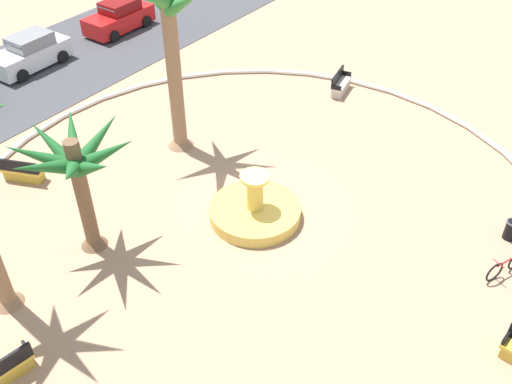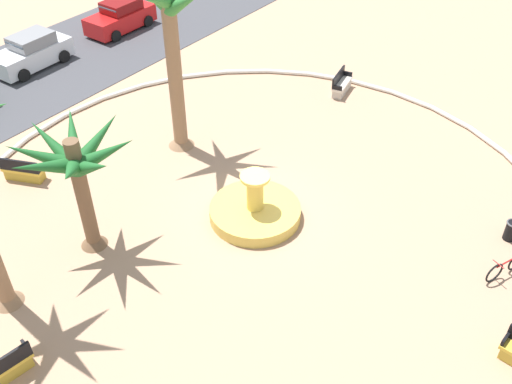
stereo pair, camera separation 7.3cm
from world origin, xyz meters
The scene contains 13 objects.
ground_plane centered at (0.00, 0.00, 0.00)m, with size 80.00×80.00×0.00m, color tan.
plaza_curb centered at (0.00, 0.00, 0.10)m, with size 21.42×21.42×0.20m, color silver.
street_asphalt centered at (0.00, 15.11, 0.01)m, with size 48.00×8.00×0.03m, color #424247.
fountain centered at (-0.22, -0.10, 0.28)m, with size 3.21×3.21×1.84m.
palm_tree_near_fountain centered at (-4.57, 3.38, 3.26)m, with size 3.95×3.88×4.41m.
palm_tree_by_curb centered at (1.56, 5.04, 5.13)m, with size 4.18×4.27×7.17m.
bench_east centered at (-3.73, 8.24, 0.35)m, with size 1.11×1.66×1.00m.
bench_north centered at (9.31, 2.01, 0.35)m, with size 1.67×0.82×1.00m.
bench_southwest centered at (-9.42, 1.31, 0.35)m, with size 1.65×0.72×1.00m.
trash_bin centered at (4.05, -7.64, 0.39)m, with size 0.46×0.46×0.73m.
bicycle_red_frame centered at (2.27, -8.05, 0.38)m, with size 1.61×0.74×0.94m.
parked_car_second centered at (2.29, 15.70, 0.78)m, with size 4.06×2.03×1.67m.
parked_car_third centered at (8.04, 15.47, 0.78)m, with size 4.03×1.97×1.67m.
Camera 2 is at (-12.71, -9.52, 13.78)m, focal length 41.38 mm.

